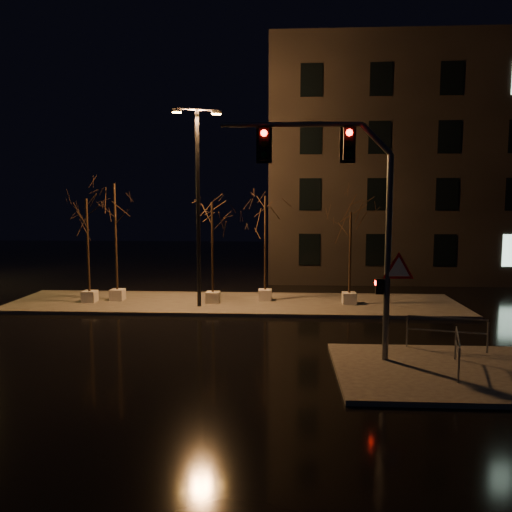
{
  "coord_description": "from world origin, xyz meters",
  "views": [
    {
      "loc": [
        2.43,
        -18.07,
        5.1
      ],
      "look_at": [
        1.27,
        2.74,
        2.8
      ],
      "focal_mm": 35.0,
      "sensor_mm": 36.0,
      "label": 1
    }
  ],
  "objects": [
    {
      "name": "tree_2",
      "position": [
        -1.01,
        5.77,
        3.96
      ],
      "size": [
        1.8,
        1.8,
        5.02
      ],
      "color": "beige",
      "rests_on": "median"
    },
    {
      "name": "building",
      "position": [
        14.0,
        18.0,
        7.5
      ],
      "size": [
        25.0,
        12.0,
        15.0
      ],
      "primitive_type": "cube",
      "color": "black",
      "rests_on": "ground"
    },
    {
      "name": "tree_3",
      "position": [
        1.52,
        6.52,
        4.21
      ],
      "size": [
        1.8,
        1.8,
        5.35
      ],
      "color": "beige",
      "rests_on": "median"
    },
    {
      "name": "guard_rail_a",
      "position": [
        7.89,
        -1.5,
        0.88
      ],
      "size": [
        2.51,
        0.63,
        1.11
      ],
      "rotation": [
        0.0,
        0.0,
        -0.23
      ],
      "color": "#5C5E64",
      "rests_on": "sidewalk_corner"
    },
    {
      "name": "tree_0",
      "position": [
        -7.11,
        5.63,
        4.1
      ],
      "size": [
        1.8,
        1.8,
        5.2
      ],
      "color": "beige",
      "rests_on": "median"
    },
    {
      "name": "guard_rail_b",
      "position": [
        7.53,
        -3.57,
        0.83
      ],
      "size": [
        0.67,
        2.15,
        1.06
      ],
      "rotation": [
        0.0,
        0.0,
        1.28
      ],
      "color": "#5C5E64",
      "rests_on": "sidewalk_corner"
    },
    {
      "name": "tree_1",
      "position": [
        -5.89,
        6.16,
        4.68
      ],
      "size": [
        1.8,
        1.8,
        5.97
      ],
      "color": "beige",
      "rests_on": "median"
    },
    {
      "name": "ground",
      "position": [
        0.0,
        0.0,
        0.0
      ],
      "size": [
        90.0,
        90.0,
        0.0
      ],
      "primitive_type": "plane",
      "color": "black",
      "rests_on": "ground"
    },
    {
      "name": "traffic_signal_mast",
      "position": [
        4.44,
        -2.69,
        4.95
      ],
      "size": [
        5.99,
        0.28,
        7.31
      ],
      "rotation": [
        0.0,
        0.0,
        0.02
      ],
      "color": "#5C5E64",
      "rests_on": "sidewalk_corner"
    },
    {
      "name": "sidewalk_corner",
      "position": [
        7.5,
        -3.5,
        0.07
      ],
      "size": [
        7.0,
        5.0,
        0.15
      ],
      "primitive_type": "cube",
      "color": "#3F3C38",
      "rests_on": "ground"
    },
    {
      "name": "streetlight_main",
      "position": [
        -1.55,
        4.98,
        5.42
      ],
      "size": [
        2.24,
        0.96,
        9.14
      ],
      "rotation": [
        0.0,
        0.0,
        0.32
      ],
      "color": "black",
      "rests_on": "median"
    },
    {
      "name": "median",
      "position": [
        0.0,
        6.0,
        0.07
      ],
      "size": [
        22.0,
        5.0,
        0.15
      ],
      "primitive_type": "cube",
      "color": "#3F3C38",
      "rests_on": "ground"
    },
    {
      "name": "tree_4",
      "position": [
        5.62,
        5.91,
        3.61
      ],
      "size": [
        1.8,
        1.8,
        4.56
      ],
      "color": "beige",
      "rests_on": "median"
    }
  ]
}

